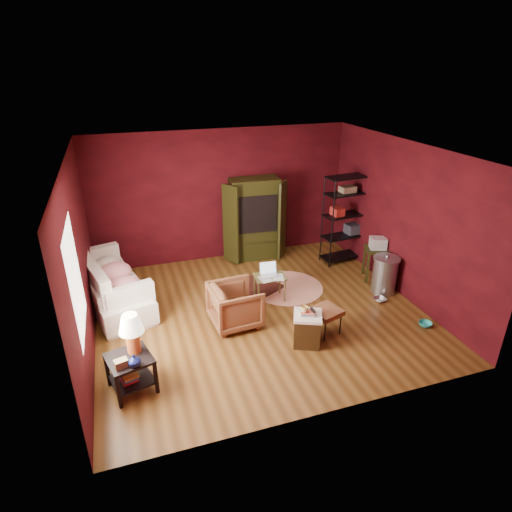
% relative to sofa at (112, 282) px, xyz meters
% --- Properties ---
extents(room, '(5.54, 5.04, 2.84)m').
position_rel_sofa_xyz_m(room, '(2.36, -1.13, 0.96)').
color(room, brown).
rests_on(room, ground).
extents(sofa, '(1.17, 2.34, 0.88)m').
position_rel_sofa_xyz_m(sofa, '(0.00, 0.00, 0.00)').
color(sofa, white).
rests_on(sofa, ground).
extents(armchair, '(0.77, 0.82, 0.79)m').
position_rel_sofa_xyz_m(armchair, '(1.90, -1.33, -0.04)').
color(armchair, black).
rests_on(armchair, ground).
extents(pet_bowl_steel, '(0.24, 0.10, 0.24)m').
position_rel_sofa_xyz_m(pet_bowl_steel, '(4.62, -1.46, -0.32)').
color(pet_bowl_steel, '#A9ACB0').
rests_on(pet_bowl_steel, ground).
extents(pet_bowl_turquoise, '(0.22, 0.11, 0.21)m').
position_rel_sofa_xyz_m(pet_bowl_turquoise, '(4.89, -2.40, -0.33)').
color(pet_bowl_turquoise, '#2AC7BE').
rests_on(pet_bowl_turquoise, ground).
extents(vase, '(0.20, 0.20, 0.16)m').
position_rel_sofa_xyz_m(vase, '(0.22, -2.59, 0.16)').
color(vase, '#0D1444').
rests_on(vase, side_table).
extents(mug, '(0.14, 0.12, 0.11)m').
position_rel_sofa_xyz_m(mug, '(2.75, -2.19, 0.20)').
color(mug, '#EED174').
rests_on(mug, hamper).
extents(side_table, '(0.67, 0.67, 1.09)m').
position_rel_sofa_xyz_m(side_table, '(0.20, -2.34, 0.21)').
color(side_table, black).
rests_on(side_table, ground).
extents(sofa_cushions, '(1.31, 2.18, 0.86)m').
position_rel_sofa_xyz_m(sofa_cushions, '(-0.04, 0.00, -0.02)').
color(sofa_cushions, white).
rests_on(sofa_cushions, sofa).
extents(hamper, '(0.56, 0.56, 0.60)m').
position_rel_sofa_xyz_m(hamper, '(2.81, -2.20, -0.17)').
color(hamper, '#41280F').
rests_on(hamper, ground).
extents(footstool, '(0.54, 0.54, 0.44)m').
position_rel_sofa_xyz_m(footstool, '(3.21, -2.03, -0.06)').
color(footstool, black).
rests_on(footstool, ground).
extents(rug_round, '(1.74, 1.74, 0.01)m').
position_rel_sofa_xyz_m(rug_round, '(3.19, -0.45, -0.43)').
color(rug_round, beige).
rests_on(rug_round, ground).
extents(rug_oriental, '(1.45, 1.29, 0.01)m').
position_rel_sofa_xyz_m(rug_oriental, '(2.46, -0.35, -0.42)').
color(rug_oriental, '#511D15').
rests_on(rug_oriental, ground).
extents(laptop_desk, '(0.59, 0.48, 0.70)m').
position_rel_sofa_xyz_m(laptop_desk, '(2.72, -0.74, -0.01)').
color(laptop_desk, brown).
rests_on(laptop_desk, ground).
extents(tv_armoire, '(1.41, 0.80, 1.79)m').
position_rel_sofa_xyz_m(tv_armoire, '(3.04, 1.13, 0.50)').
color(tv_armoire, black).
rests_on(tv_armoire, ground).
extents(wire_shelving, '(0.97, 0.50, 1.90)m').
position_rel_sofa_xyz_m(wire_shelving, '(4.83, 0.35, 0.60)').
color(wire_shelving, black).
rests_on(wire_shelving, ground).
extents(small_stand, '(0.58, 0.58, 0.89)m').
position_rel_sofa_xyz_m(small_stand, '(5.01, -0.64, 0.23)').
color(small_stand, black).
rests_on(small_stand, ground).
extents(trash_can, '(0.59, 0.59, 0.77)m').
position_rel_sofa_xyz_m(trash_can, '(4.88, -1.16, -0.08)').
color(trash_can, '#989B9F').
rests_on(trash_can, ground).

